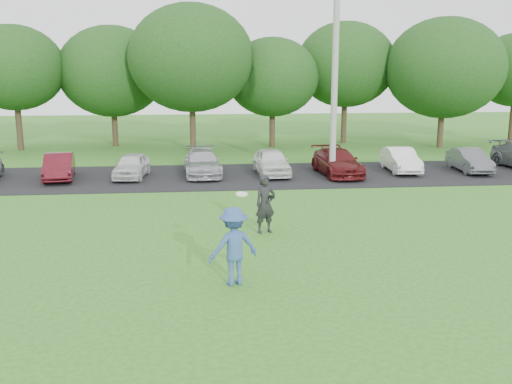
% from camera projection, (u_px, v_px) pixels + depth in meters
% --- Properties ---
extents(ground, '(100.00, 100.00, 0.00)m').
position_uv_depth(ground, '(271.00, 275.00, 13.74)').
color(ground, '#276F1F').
rests_on(ground, ground).
extents(parking_lot, '(32.00, 6.50, 0.03)m').
position_uv_depth(parking_lot, '(235.00, 176.00, 26.38)').
color(parking_lot, black).
rests_on(parking_lot, ground).
extents(utility_pole, '(0.28, 0.28, 9.73)m').
position_uv_depth(utility_pole, '(335.00, 69.00, 24.78)').
color(utility_pole, '#979893').
rests_on(utility_pole, ground).
extents(frisbee_player, '(1.33, 1.02, 2.15)m').
position_uv_depth(frisbee_player, '(234.00, 246.00, 13.00)').
color(frisbee_player, '#33548F').
rests_on(frisbee_player, ground).
extents(camera_bystander, '(0.76, 0.63, 1.78)m').
position_uv_depth(camera_bystander, '(265.00, 204.00, 17.13)').
color(camera_bystander, black).
rests_on(camera_bystander, ground).
extents(parked_cars, '(30.94, 4.97, 1.24)m').
position_uv_depth(parked_cars, '(236.00, 163.00, 26.28)').
color(parked_cars, white).
rests_on(parked_cars, parking_lot).
extents(tree_row, '(42.39, 9.85, 8.64)m').
position_uv_depth(tree_row, '(249.00, 68.00, 34.98)').
color(tree_row, '#38281C').
rests_on(tree_row, ground).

